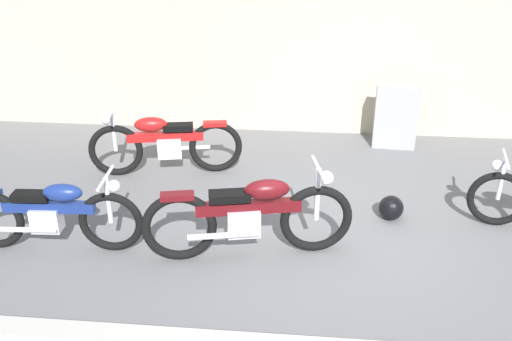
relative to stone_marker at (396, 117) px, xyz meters
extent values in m
plane|color=slate|center=(-1.03, -2.77, -0.49)|extent=(40.00, 40.00, 0.00)
cube|color=beige|center=(-1.03, 0.67, 0.86)|extent=(18.00, 0.30, 2.69)
cube|color=#9E9EA3|center=(0.00, 0.00, 0.00)|extent=(0.65, 0.24, 0.98)
sphere|color=black|center=(-0.30, -2.23, -0.34)|extent=(0.29, 0.29, 0.29)
torus|color=black|center=(0.89, -2.25, -0.15)|extent=(0.68, 0.20, 0.68)
cylinder|color=silver|center=(0.89, -2.25, 0.10)|extent=(0.05, 0.05, 0.51)
cylinder|color=silver|center=(0.89, -2.25, 0.36)|extent=(0.13, 0.54, 0.03)
sphere|color=silver|center=(0.82, -2.24, 0.27)|extent=(0.13, 0.13, 0.13)
torus|color=black|center=(-1.20, -3.00, -0.10)|extent=(0.78, 0.26, 0.78)
torus|color=black|center=(-2.61, -3.31, -0.10)|extent=(0.78, 0.26, 0.78)
cube|color=silver|center=(-1.96, -3.17, -0.08)|extent=(0.38, 0.28, 0.30)
cube|color=#590F14|center=(-1.90, -3.15, 0.09)|extent=(1.10, 0.34, 0.13)
ellipsoid|color=#590F14|center=(-1.71, -3.11, 0.29)|extent=(0.51, 0.31, 0.21)
cube|color=black|center=(-2.09, -3.20, 0.23)|extent=(0.46, 0.28, 0.09)
cube|color=#590F14|center=(-2.61, -3.31, 0.26)|extent=(0.36, 0.20, 0.06)
cylinder|color=silver|center=(-1.20, -3.00, 0.19)|extent=(0.06, 0.06, 0.59)
cylinder|color=silver|center=(-1.20, -3.00, 0.49)|extent=(0.17, 0.62, 0.04)
sphere|color=silver|center=(-1.11, -2.98, 0.38)|extent=(0.15, 0.15, 0.15)
cylinder|color=silver|center=(-2.14, -3.34, -0.15)|extent=(0.75, 0.22, 0.06)
torus|color=black|center=(-3.38, -3.21, -0.14)|extent=(0.70, 0.13, 0.70)
cube|color=silver|center=(-4.07, -3.24, -0.12)|extent=(0.32, 0.21, 0.27)
cube|color=navy|center=(-4.02, -3.24, 0.03)|extent=(0.99, 0.15, 0.11)
ellipsoid|color=navy|center=(-3.85, -3.23, 0.20)|extent=(0.43, 0.22, 0.19)
cube|color=black|center=(-4.19, -3.25, 0.16)|extent=(0.39, 0.19, 0.08)
cylinder|color=silver|center=(-3.38, -3.21, 0.12)|extent=(0.05, 0.05, 0.53)
cylinder|color=silver|center=(-3.38, -3.21, 0.39)|extent=(0.07, 0.56, 0.03)
sphere|color=silver|center=(-3.30, -3.20, 0.29)|extent=(0.13, 0.13, 0.13)
cylinder|color=silver|center=(-4.25, -3.37, -0.19)|extent=(0.67, 0.10, 0.06)
torus|color=black|center=(-3.92, -1.37, -0.12)|extent=(0.74, 0.23, 0.74)
torus|color=black|center=(-2.58, -1.12, -0.12)|extent=(0.74, 0.23, 0.74)
cube|color=silver|center=(-3.20, -1.23, -0.10)|extent=(0.35, 0.26, 0.28)
cube|color=#B21919|center=(-3.25, -1.24, 0.06)|extent=(1.04, 0.29, 0.12)
ellipsoid|color=#B21919|center=(-3.43, -1.28, 0.24)|extent=(0.47, 0.28, 0.20)
cube|color=black|center=(-3.07, -1.21, 0.19)|extent=(0.43, 0.25, 0.08)
cube|color=#B21919|center=(-2.58, -1.12, 0.22)|extent=(0.34, 0.18, 0.06)
cylinder|color=silver|center=(-3.92, -1.37, 0.15)|extent=(0.06, 0.06, 0.55)
cylinder|color=silver|center=(-3.92, -1.37, 0.43)|extent=(0.14, 0.58, 0.04)
sphere|color=silver|center=(-4.00, -1.39, 0.33)|extent=(0.14, 0.14, 0.14)
cylinder|color=silver|center=(-3.03, -1.08, -0.17)|extent=(0.71, 0.19, 0.06)
camera|label=1|loc=(-1.33, -8.25, 2.95)|focal=39.74mm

